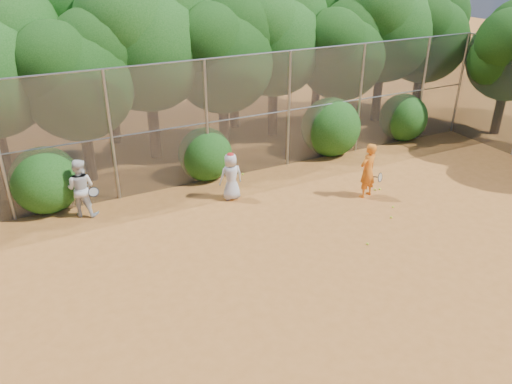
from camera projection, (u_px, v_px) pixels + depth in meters
ground at (337, 264)px, 12.32m from camera, size 80.00×80.00×0.00m
fence_back at (232, 117)px, 16.17m from camera, size 20.05×0.09×4.03m
tree_2 at (77, 72)px, 15.23m from camera, size 3.99×3.47×5.47m
tree_3 at (146, 34)px, 16.68m from camera, size 4.89×4.26×6.70m
tree_4 at (223, 50)px, 17.47m from camera, size 4.19×3.64×5.73m
tree_5 at (275, 33)px, 18.98m from camera, size 4.51×3.92×6.17m
tree_6 at (343, 48)px, 19.43m from camera, size 3.86×3.36×5.29m
tree_7 at (386, 20)px, 20.56m from camera, size 4.77×4.14×6.53m
tree_8 at (426, 30)px, 21.32m from camera, size 4.25×3.70×5.82m
tree_10 at (102, 20)px, 17.94m from camera, size 5.15×4.48×7.06m
tree_11 at (234, 26)px, 19.82m from camera, size 4.64×4.03×6.35m
tree_12 at (321, 10)px, 21.94m from camera, size 5.02×4.37×6.88m
bush_0 at (45, 177)px, 14.53m from camera, size 2.00×2.00×2.00m
bush_1 at (205, 152)px, 16.57m from camera, size 1.80×1.80×1.80m
bush_2 at (331, 124)px, 18.48m from camera, size 2.20×2.20×2.20m
bush_3 at (404, 115)px, 19.94m from camera, size 1.90×1.90×1.90m
player_yellow at (368, 170)px, 15.27m from camera, size 0.86×0.58×1.75m
player_teen at (231, 176)px, 15.18m from camera, size 0.74×0.49×1.52m
player_white at (81, 188)px, 14.21m from camera, size 1.06×0.99×1.73m
ball_0 at (391, 217)px, 14.36m from camera, size 0.07×0.07×0.07m
ball_1 at (380, 189)px, 16.02m from camera, size 0.07×0.07×0.07m
ball_2 at (367, 244)px, 13.09m from camera, size 0.07×0.07×0.07m
ball_3 at (393, 207)px, 14.93m from camera, size 0.07×0.07×0.07m
ball_4 at (375, 190)px, 15.99m from camera, size 0.07×0.07×0.07m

